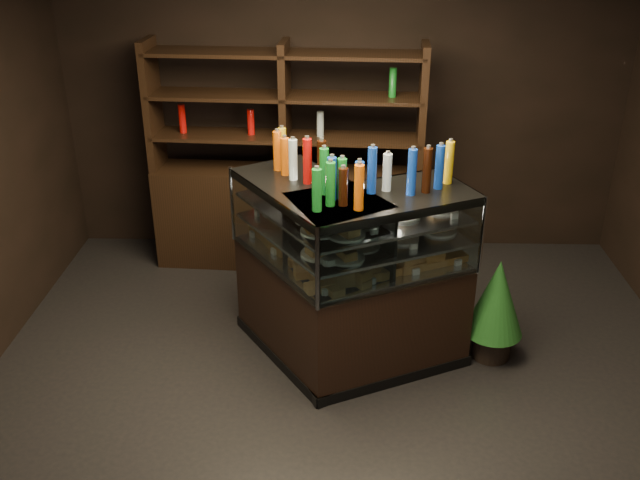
% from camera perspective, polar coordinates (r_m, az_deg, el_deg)
% --- Properties ---
extents(ground, '(5.00, 5.00, 0.00)m').
position_cam_1_polar(ground, '(4.84, 1.73, -13.16)').
color(ground, black).
rests_on(ground, ground).
extents(room_shell, '(5.02, 5.02, 3.01)m').
position_cam_1_polar(room_shell, '(3.92, 2.11, 9.45)').
color(room_shell, black).
rests_on(room_shell, ground).
extents(display_case, '(1.75, 1.34, 1.32)m').
position_cam_1_polar(display_case, '(5.05, 1.89, -5.17)').
color(display_case, black).
rests_on(display_case, ground).
extents(food_display, '(1.43, 1.02, 0.41)m').
position_cam_1_polar(food_display, '(4.79, 1.97, 0.38)').
color(food_display, '#C57E46').
rests_on(food_display, display_case).
extents(bottles_top, '(1.26, 0.88, 0.30)m').
position_cam_1_polar(bottles_top, '(4.61, 2.08, 5.62)').
color(bottles_top, black).
rests_on(bottles_top, display_case).
extents(potted_conifer, '(0.41, 0.41, 0.89)m').
position_cam_1_polar(potted_conifer, '(5.18, 13.98, -4.36)').
color(potted_conifer, black).
rests_on(potted_conifer, ground).
extents(back_shelving, '(2.35, 0.56, 2.00)m').
position_cam_1_polar(back_shelving, '(6.32, -2.65, 3.11)').
color(back_shelving, black).
rests_on(back_shelving, ground).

